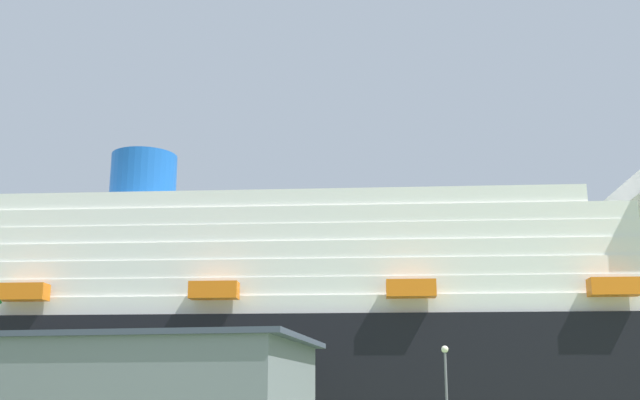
{
  "coord_description": "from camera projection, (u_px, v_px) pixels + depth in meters",
  "views": [
    {
      "loc": [
        17.83,
        -68.15,
        3.06
      ],
      "look_at": [
        7.57,
        35.7,
        29.2
      ],
      "focal_mm": 44.52,
      "sensor_mm": 36.0,
      "label": 1
    }
  ],
  "objects": [
    {
      "name": "cruise_ship",
      "position": [
        327.0,
        327.0,
        145.76
      ],
      "size": [
        274.12,
        44.73,
        57.28
      ],
      "color": "black",
      "rests_on": "ground_plane"
    },
    {
      "name": "terminal_building",
      "position": [
        28.0,
        382.0,
        90.34
      ],
      "size": [
        66.38,
        30.3,
        9.61
      ],
      "color": "slate",
      "rests_on": "ground_plane"
    },
    {
      "name": "street_lamp",
      "position": [
        446.0,
        377.0,
        61.89
      ],
      "size": [
        0.56,
        0.56,
        7.09
      ],
      "color": "slate",
      "rests_on": "ground_plane"
    }
  ]
}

